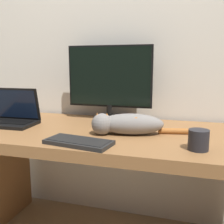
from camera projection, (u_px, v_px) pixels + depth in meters
wall_back at (124, 43)px, 1.87m from camera, size 6.40×0.06×2.60m
desk at (105, 155)px, 1.57m from camera, size 1.65×0.79×0.77m
monitor at (109, 82)px, 1.77m from camera, size 0.58×0.22×0.51m
laptop at (12, 117)px, 1.67m from camera, size 0.33×0.23×0.23m
external_keyboard at (79, 142)px, 1.27m from camera, size 0.35×0.19×0.02m
cat at (127, 124)px, 1.44m from camera, size 0.56×0.22×0.12m
coffee_mug at (199, 140)px, 1.17m from camera, size 0.09×0.09×0.09m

